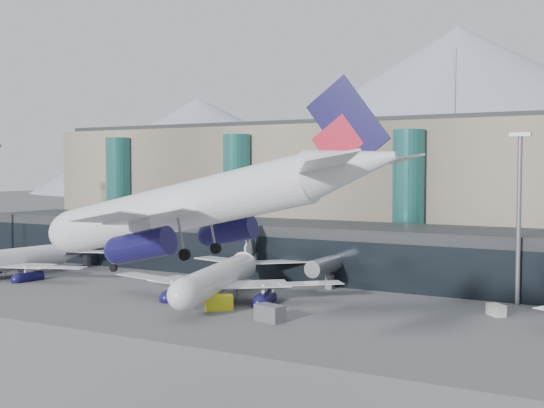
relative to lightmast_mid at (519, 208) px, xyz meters
The scene contains 15 objects.
ground 58.41m from the lightmast_mid, 122.01° to the right, with size 900.00×900.00×0.00m, color #515154.
runway_strip 71.25m from the lightmast_mid, 115.46° to the right, with size 400.00×40.00×0.04m, color slate.
runway_markings 71.24m from the lightmast_mid, 115.46° to the right, with size 128.00×1.00×0.02m.
concourse 32.94m from the lightmast_mid, 162.04° to the left, with size 170.00×27.00×10.00m.
terminal_main 69.21m from the lightmast_mid, 142.63° to the left, with size 130.00×30.00×31.00m.
teal_towers 51.97m from the lightmast_mid, 149.97° to the left, with size 116.40×19.40×46.00m.
lightmast_mid is the anchor object (origin of this frame).
hero_jet 62.75m from the lightmast_mid, 102.04° to the right, with size 32.56×33.47×10.78m.
jet_parked_left 89.17m from the lightmast_mid, 169.89° to the right, with size 35.71×35.62×11.58m.
jet_parked_mid 45.30m from the lightmast_mid, 159.57° to the right, with size 38.21×39.54×12.70m.
veh_b 55.04m from the lightmast_mid, behind, with size 2.44×1.50×1.41m, color yellow.
veh_c 40.62m from the lightmast_mid, 134.66° to the right, with size 4.02×2.12×2.23m, color #525257.
veh_f 93.57m from the lightmast_mid, behind, with size 3.55×1.88×1.98m, color #525257.
veh_g 16.44m from the lightmast_mid, 98.30° to the right, with size 2.71×1.58×1.58m, color silver.
veh_h 46.20m from the lightmast_mid, 146.59° to the right, with size 3.87×2.04×2.14m, color yellow.
Camera 1 is at (46.39, -57.52, 20.33)m, focal length 45.00 mm.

